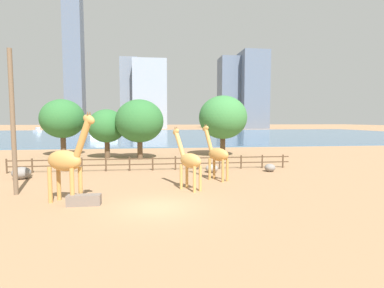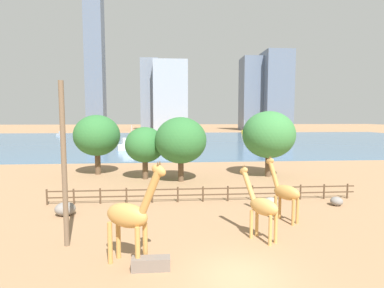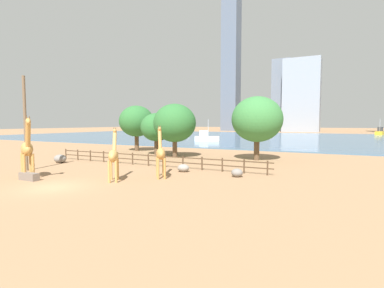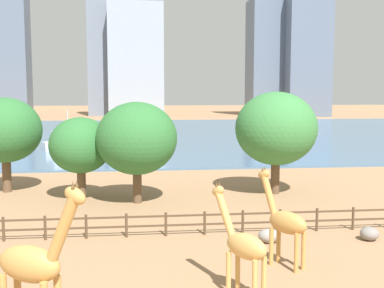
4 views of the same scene
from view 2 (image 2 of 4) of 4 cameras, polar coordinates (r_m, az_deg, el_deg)
name	(u,v)px [view 2 (image 2 of 4)]	position (r m, az deg, el deg)	size (l,w,h in m)	color
ground_plane	(179,140)	(92.91, -2.55, 0.76)	(400.00, 400.00, 0.00)	#9E7551
harbor_water	(179,140)	(89.91, -2.48, 0.68)	(180.00, 86.00, 0.20)	#476B8C
giraffe_tall	(285,192)	(21.54, 17.25, -8.70)	(2.05, 2.47, 4.41)	#C18C47
giraffe_companion	(261,206)	(18.07, 13.08, -11.42)	(2.07, 2.59, 4.26)	tan
giraffe_young	(130,215)	(14.98, -11.67, -13.19)	(3.26, 2.16, 5.19)	#C18C47
utility_pole	(64,165)	(17.69, -23.20, -3.69)	(0.28, 0.28, 9.06)	brown
boulder_near_fence	(337,201)	(27.18, 25.83, -9.78)	(0.97, 0.95, 0.71)	gray
boulder_by_pole	(65,209)	(24.02, -23.01, -11.31)	(1.46, 1.29, 0.96)	gray
boulder_small	(271,202)	(25.16, 14.78, -10.60)	(1.14, 0.96, 0.72)	gray
feeding_trough	(151,264)	(15.16, -7.82, -21.64)	(1.80, 0.60, 0.60)	#72665B
enclosure_fence	(205,193)	(25.57, 2.44, -9.26)	(26.12, 0.14, 1.30)	#4C3826
tree_left_large	(145,145)	(34.62, -8.97, -0.19)	(4.51, 4.51, 5.99)	brown
tree_center_broad	(97,136)	(38.76, -17.64, 1.53)	(5.61, 5.61, 7.38)	brown
tree_right_tall	(181,140)	(32.87, -2.15, 0.68)	(5.66, 5.66, 7.12)	brown
tree_left_small	(269,135)	(36.73, 14.40, 1.71)	(6.21, 6.21, 7.83)	brown
boat_ferry	(61,134)	(118.66, -23.75, 1.67)	(3.82, 3.99, 1.79)	silver
boat_sailboat	(130,146)	(64.32, -11.74, -0.34)	(6.18, 4.24, 5.24)	silver
boat_tug	(244,131)	(130.14, 9.94, 2.46)	(3.61, 6.79, 5.80)	gold
skyline_tower_needle	(170,96)	(157.32, -4.12, 9.16)	(17.59, 8.51, 36.24)	#939EAD
skyline_block_central	(95,53)	(169.23, -18.04, 16.16)	(8.90, 9.09, 80.22)	slate
skyline_tower_glass	(150,95)	(166.16, -8.01, 9.23)	(9.46, 10.65, 38.07)	slate
skyline_block_left	(276,91)	(164.76, 15.66, 9.61)	(13.91, 15.66, 40.89)	slate
skyline_block_right	(253,94)	(166.07, 11.51, 9.26)	(12.72, 12.92, 38.56)	slate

